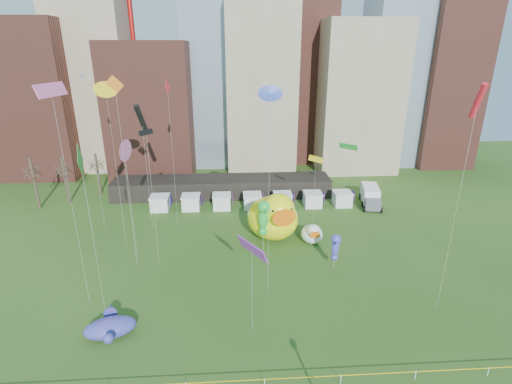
{
  "coord_description": "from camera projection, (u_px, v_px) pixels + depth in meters",
  "views": [
    {
      "loc": [
        -2.06,
        -22.55,
        24.72
      ],
      "look_at": [
        0.06,
        11.29,
        12.0
      ],
      "focal_mm": 27.0,
      "sensor_mm": 36.0,
      "label": 1
    }
  ],
  "objects": [
    {
      "name": "kite_6",
      "position": [
        116.0,
        95.0,
        39.75
      ],
      "size": [
        1.83,
        0.12,
        22.16
      ],
      "color": "silver",
      "rests_on": "ground"
    },
    {
      "name": "kite_8",
      "position": [
        478.0,
        102.0,
        31.82
      ],
      "size": [
        0.75,
        1.84,
        22.15
      ],
      "color": "silver",
      "rests_on": "ground"
    },
    {
      "name": "kite_2",
      "position": [
        142.0,
        120.0,
        51.38
      ],
      "size": [
        1.59,
        2.65,
        17.88
      ],
      "color": "silver",
      "rests_on": "ground"
    },
    {
      "name": "kite_11",
      "position": [
        81.0,
        163.0,
        33.7
      ],
      "size": [
        0.79,
        3.19,
        17.11
      ],
      "color": "silver",
      "rests_on": "ground"
    },
    {
      "name": "box_truck",
      "position": [
        370.0,
        196.0,
        64.35
      ],
      "size": [
        3.89,
        7.36,
        2.97
      ],
      "rotation": [
        0.0,
        0.0,
        -0.19
      ],
      "color": "white",
      "rests_on": "ground"
    },
    {
      "name": "kite_1",
      "position": [
        51.0,
        91.0,
        32.21
      ],
      "size": [
        1.27,
        3.78,
        21.99
      ],
      "color": "silver",
      "rests_on": "ground"
    },
    {
      "name": "kite_3",
      "position": [
        348.0,
        147.0,
        57.96
      ],
      "size": [
        2.44,
        2.3,
        11.23
      ],
      "color": "silver",
      "rests_on": "ground"
    },
    {
      "name": "kite_10",
      "position": [
        146.0,
        135.0,
        41.53
      ],
      "size": [
        1.34,
        1.66,
        16.48
      ],
      "color": "silver",
      "rests_on": "ground"
    },
    {
      "name": "kite_4",
      "position": [
        316.0,
        160.0,
        50.78
      ],
      "size": [
        1.76,
        2.12,
        11.33
      ],
      "color": "silver",
      "rests_on": "ground"
    },
    {
      "name": "bare_trees",
      "position": [
        66.0,
        179.0,
        64.59
      ],
      "size": [
        8.44,
        6.44,
        8.5
      ],
      "color": "#382B21",
      "rests_on": "ground"
    },
    {
      "name": "small_duck",
      "position": [
        312.0,
        233.0,
        51.53
      ],
      "size": [
        2.94,
        3.99,
        3.08
      ],
      "rotation": [
        0.0,
        0.0,
        -0.01
      ],
      "color": "white",
      "rests_on": "ground"
    },
    {
      "name": "big_duck",
      "position": [
        274.0,
        216.0,
        52.13
      ],
      "size": [
        8.27,
        10.06,
        7.27
      ],
      "rotation": [
        0.0,
        0.0,
        0.19
      ],
      "color": "#FFFC0D",
      "rests_on": "ground"
    },
    {
      "name": "kite_9",
      "position": [
        124.0,
        150.0,
        42.66
      ],
      "size": [
        0.59,
        2.4,
        15.26
      ],
      "color": "silver",
      "rests_on": "ground"
    },
    {
      "name": "pavilion",
      "position": [
        222.0,
        187.0,
        68.33
      ],
      "size": [
        38.0,
        6.0,
        3.2
      ],
      "primitive_type": "cube",
      "color": "black",
      "rests_on": "ground"
    },
    {
      "name": "kite_5",
      "position": [
        270.0,
        95.0,
        33.86
      ],
      "size": [
        1.47,
        0.31,
        21.69
      ],
      "color": "silver",
      "rests_on": "ground"
    },
    {
      "name": "kite_12",
      "position": [
        106.0,
        90.0,
        44.19
      ],
      "size": [
        1.88,
        0.34,
        21.18
      ],
      "color": "silver",
      "rests_on": "ground"
    },
    {
      "name": "seahorse_green",
      "position": [
        263.0,
        215.0,
        48.35
      ],
      "size": [
        2.02,
        2.29,
        6.95
      ],
      "rotation": [
        0.0,
        0.0,
        0.32
      ],
      "color": "silver",
      "rests_on": "ground"
    },
    {
      "name": "whale_inflatable",
      "position": [
        110.0,
        326.0,
        35.07
      ],
      "size": [
        5.09,
        5.93,
        2.04
      ],
      "rotation": [
        0.0,
        0.0,
        0.25
      ],
      "color": "#5D3DA9",
      "rests_on": "ground"
    },
    {
      "name": "kite_0",
      "position": [
        168.0,
        94.0,
        50.83
      ],
      "size": [
        0.42,
        1.88,
        20.87
      ],
      "color": "silver",
      "rests_on": "ground"
    },
    {
      "name": "skyline",
      "position": [
        252.0,
        65.0,
        79.54
      ],
      "size": [
        101.0,
        23.0,
        68.0
      ],
      "color": "brown",
      "rests_on": "ground"
    },
    {
      "name": "vendor_tents",
      "position": [
        252.0,
        201.0,
        63.19
      ],
      "size": [
        33.24,
        2.8,
        2.4
      ],
      "color": "white",
      "rests_on": "ground"
    },
    {
      "name": "kite_7",
      "position": [
        252.0,
        249.0,
        32.95
      ],
      "size": [
        2.5,
        3.56,
        9.2
      ],
      "color": "silver",
      "rests_on": "ground"
    },
    {
      "name": "kite_13",
      "position": [
        83.0,
        80.0,
        49.61
      ],
      "size": [
        0.88,
        1.71,
        21.6
      ],
      "color": "silver",
      "rests_on": "ground"
    },
    {
      "name": "seahorse_purple",
      "position": [
        336.0,
        246.0,
        45.02
      ],
      "size": [
        1.21,
        1.49,
        4.45
      ],
      "rotation": [
        0.0,
        0.0,
        -0.05
      ],
      "color": "silver",
      "rests_on": "ground"
    },
    {
      "name": "caution_tape",
      "position": [
        264.0,
        381.0,
        29.64
      ],
      "size": [
        50.0,
        0.06,
        0.9
      ],
      "color": "white",
      "rests_on": "ground"
    }
  ]
}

